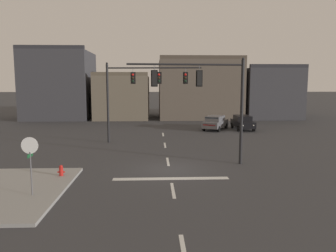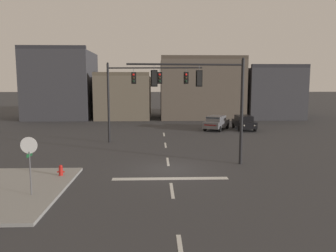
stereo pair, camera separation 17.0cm
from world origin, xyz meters
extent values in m
plane|color=#353538|center=(0.00, 0.00, 0.00)|extent=(400.00, 400.00, 0.00)
cube|color=gray|center=(-7.75, -4.00, 0.07)|extent=(5.00, 8.00, 0.15)
cube|color=silver|center=(0.00, -2.00, 0.00)|extent=(6.40, 0.50, 0.01)
cube|color=silver|center=(0.00, -10.00, 0.00)|extent=(0.16, 2.40, 0.01)
cube|color=silver|center=(0.00, -4.00, 0.00)|extent=(0.16, 2.40, 0.01)
cube|color=silver|center=(0.00, 2.00, 0.00)|extent=(0.16, 2.40, 0.01)
cube|color=silver|center=(0.00, 8.00, 0.00)|extent=(0.16, 2.40, 0.01)
cube|color=silver|center=(0.00, 14.00, 0.00)|extent=(0.16, 2.40, 0.01)
cylinder|color=black|center=(4.72, 1.25, 3.35)|extent=(0.20, 0.20, 6.70)
cylinder|color=black|center=(1.08, 0.98, 6.39)|extent=(7.29, 0.65, 0.12)
sphere|color=black|center=(4.72, 1.25, 6.75)|extent=(0.18, 0.18, 0.18)
cylinder|color=#56565B|center=(1.92, 1.04, 6.16)|extent=(0.03, 0.03, 0.35)
cube|color=black|center=(1.92, 1.04, 5.53)|extent=(0.32, 0.26, 0.90)
sphere|color=red|center=(1.91, 1.17, 5.81)|extent=(0.20, 0.20, 0.20)
sphere|color=#2D2314|center=(1.91, 1.17, 5.53)|extent=(0.20, 0.20, 0.20)
sphere|color=black|center=(1.91, 1.17, 5.25)|extent=(0.20, 0.20, 0.20)
cube|color=black|center=(1.92, 1.02, 5.53)|extent=(0.42, 0.06, 1.02)
cylinder|color=#56565B|center=(-0.88, 0.84, 6.16)|extent=(0.03, 0.03, 0.35)
cube|color=black|center=(-0.88, 0.84, 5.53)|extent=(0.32, 0.26, 0.90)
sphere|color=red|center=(-0.89, 0.97, 5.81)|extent=(0.20, 0.20, 0.20)
sphere|color=#2D2314|center=(-0.89, 0.97, 5.53)|extent=(0.20, 0.20, 0.20)
sphere|color=black|center=(-0.89, 0.97, 5.25)|extent=(0.20, 0.20, 0.20)
cube|color=black|center=(-0.88, 0.82, 5.53)|extent=(0.42, 0.06, 1.02)
cylinder|color=black|center=(-4.99, 9.58, 3.46)|extent=(0.20, 0.20, 6.92)
cylinder|color=black|center=(-0.91, 9.16, 6.57)|extent=(8.17, 0.96, 0.12)
sphere|color=black|center=(-4.99, 9.58, 6.97)|extent=(0.18, 0.18, 0.18)
cylinder|color=#56565B|center=(-2.73, 9.35, 6.34)|extent=(0.03, 0.03, 0.35)
cube|color=black|center=(-2.73, 9.35, 5.71)|extent=(0.32, 0.27, 0.90)
sphere|color=red|center=(-2.74, 9.22, 5.99)|extent=(0.20, 0.20, 0.20)
sphere|color=#2D2314|center=(-2.74, 9.22, 5.71)|extent=(0.20, 0.20, 0.20)
sphere|color=black|center=(-2.74, 9.22, 5.43)|extent=(0.20, 0.20, 0.20)
cube|color=black|center=(-2.72, 9.37, 5.71)|extent=(0.42, 0.07, 1.02)
cylinder|color=#56565B|center=(-0.46, 9.12, 6.34)|extent=(0.03, 0.03, 0.35)
cube|color=black|center=(-0.46, 9.12, 5.71)|extent=(0.32, 0.27, 0.90)
sphere|color=red|center=(-0.47, 8.99, 5.99)|extent=(0.20, 0.20, 0.20)
sphere|color=#2D2314|center=(-0.47, 8.99, 5.71)|extent=(0.20, 0.20, 0.20)
sphere|color=black|center=(-0.47, 8.99, 5.43)|extent=(0.20, 0.20, 0.20)
cube|color=black|center=(-0.46, 9.14, 5.71)|extent=(0.42, 0.07, 1.02)
cylinder|color=#56565B|center=(1.80, 8.89, 6.34)|extent=(0.03, 0.03, 0.35)
cube|color=black|center=(1.80, 8.89, 5.71)|extent=(0.32, 0.27, 0.90)
sphere|color=red|center=(1.79, 8.76, 5.99)|extent=(0.20, 0.20, 0.20)
sphere|color=#2D2314|center=(1.79, 8.76, 5.71)|extent=(0.20, 0.20, 0.20)
sphere|color=black|center=(1.79, 8.76, 5.43)|extent=(0.20, 0.20, 0.20)
cube|color=black|center=(1.81, 8.91, 5.71)|extent=(0.42, 0.07, 1.02)
cylinder|color=#56565B|center=(-6.50, -4.84, 1.07)|extent=(0.06, 0.06, 2.15)
cylinder|color=white|center=(-6.50, -4.84, 2.45)|extent=(0.76, 0.03, 0.76)
cylinder|color=#B21414|center=(-6.50, -4.83, 2.45)|extent=(0.68, 0.03, 0.68)
cube|color=#19592D|center=(-6.50, -4.84, 2.00)|extent=(0.02, 0.64, 0.16)
cube|color=slate|center=(6.05, 17.28, 0.70)|extent=(3.66, 4.73, 0.70)
cube|color=slate|center=(5.98, 17.15, 1.33)|extent=(2.57, 2.93, 0.56)
cube|color=#2D3842|center=(6.34, 17.83, 1.31)|extent=(1.46, 0.93, 0.47)
cube|color=#2D3842|center=(5.43, 16.12, 1.31)|extent=(1.44, 0.91, 0.46)
cylinder|color=black|center=(5.99, 18.96, 0.32)|extent=(0.49, 0.67, 0.64)
cylinder|color=black|center=(7.49, 18.17, 0.32)|extent=(0.49, 0.67, 0.64)
cylinder|color=black|center=(4.62, 16.40, 0.32)|extent=(0.49, 0.67, 0.64)
cylinder|color=black|center=(6.12, 15.60, 0.32)|extent=(0.49, 0.67, 0.64)
sphere|color=silver|center=(6.57, 19.48, 0.75)|extent=(0.16, 0.16, 0.16)
sphere|color=silver|center=(7.59, 18.94, 0.75)|extent=(0.16, 0.16, 0.16)
cube|color=maroon|center=(5.03, 15.36, 0.78)|extent=(1.23, 0.68, 0.12)
cube|color=black|center=(9.21, 17.30, 0.70)|extent=(1.81, 4.41, 0.70)
cube|color=black|center=(9.21, 17.45, 1.33)|extent=(1.61, 2.47, 0.56)
cube|color=#2D3842|center=(9.21, 16.68, 1.31)|extent=(1.52, 0.25, 0.47)
cube|color=#2D3842|center=(9.21, 18.62, 1.31)|extent=(1.52, 0.22, 0.46)
cylinder|color=black|center=(10.06, 15.85, 0.32)|extent=(0.22, 0.64, 0.64)
cylinder|color=black|center=(8.36, 15.84, 0.32)|extent=(0.22, 0.64, 0.64)
cylinder|color=black|center=(10.06, 18.75, 0.32)|extent=(0.22, 0.64, 0.64)
cylinder|color=black|center=(8.36, 18.74, 0.32)|extent=(0.22, 0.64, 0.64)
sphere|color=silver|center=(9.79, 15.12, 0.75)|extent=(0.16, 0.16, 0.16)
sphere|color=silver|center=(8.64, 15.11, 0.75)|extent=(0.16, 0.16, 0.16)
cube|color=maroon|center=(9.20, 19.48, 0.78)|extent=(1.37, 0.04, 0.12)
cylinder|color=red|center=(-6.06, -1.66, 0.33)|extent=(0.22, 0.22, 0.55)
cylinder|color=red|center=(-6.06, -1.66, 0.05)|extent=(0.30, 0.30, 0.10)
sphere|color=red|center=(-6.06, -1.66, 0.65)|extent=(0.20, 0.20, 0.20)
cylinder|color=red|center=(-6.21, -1.66, 0.35)|extent=(0.10, 0.08, 0.08)
cylinder|color=red|center=(-5.91, -1.66, 0.35)|extent=(0.10, 0.08, 0.08)
cube|color=#38383D|center=(-15.11, 30.92, 4.96)|extent=(9.44, 9.15, 9.92)
cube|color=#2B2B30|center=(-15.11, 26.64, 10.17)|extent=(9.44, 0.60, 0.50)
cube|color=#665B4C|center=(-5.69, 32.36, 3.16)|extent=(7.84, 12.03, 6.33)
cube|color=brown|center=(-5.69, 26.64, 6.58)|extent=(7.84, 0.60, 0.50)
cube|color=brown|center=(5.98, 30.70, 4.32)|extent=(12.14, 8.70, 8.64)
cube|color=#493F35|center=(5.98, 26.64, 8.89)|extent=(12.14, 0.60, 0.50)
cube|color=#38383D|center=(16.71, 31.99, 3.73)|extent=(8.24, 11.29, 7.46)
cube|color=#2B2B30|center=(16.71, 26.64, 7.71)|extent=(8.24, 0.60, 0.50)
camera|label=1|loc=(-0.90, -19.57, 5.19)|focal=35.12mm
camera|label=2|loc=(-0.73, -19.58, 5.19)|focal=35.12mm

